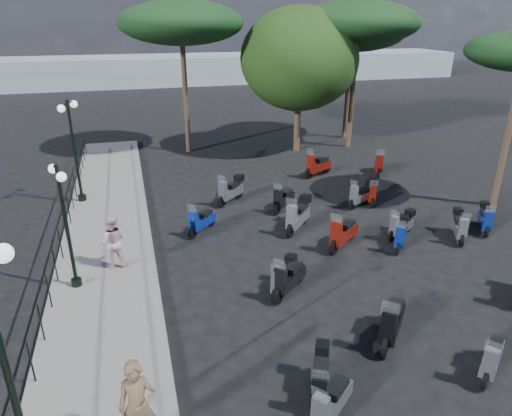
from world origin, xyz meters
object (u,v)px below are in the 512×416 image
object	(u,v)px
scooter_8	(283,278)
pine_0	(358,23)
scooter_27	(485,219)
scooter_3	(201,221)
scooter_28	(379,164)
scooter_26	(459,227)
lamp_post_1	(66,220)
scooter_1	(330,404)
scooter_10	(283,199)
lamp_post_0	(4,362)
broadleaf_tree	(300,59)
scooter_22	(361,195)
scooter_13	(491,359)
pine_2	(181,23)
scooter_20	(401,235)
scooter_2	(289,279)
scooter_9	(343,234)
pedestrian_far	(113,241)
scooter_0	(320,379)
pine_1	(352,33)
scooter_15	(401,225)
scooter_7	(392,322)
scooter_14	(298,216)
scooter_16	(318,166)
scooter_4	(231,191)
scooter_21	(372,193)
lamp_post_2	(74,145)

from	to	relation	value
scooter_8	pine_0	distance (m)	17.51
scooter_27	scooter_3	bearing A→B (deg)	18.49
scooter_28	scooter_26	bearing A→B (deg)	111.84
scooter_26	scooter_28	distance (m)	7.19
lamp_post_1	scooter_26	distance (m)	12.71
scooter_1	pine_0	size ratio (longest dim) A/B	0.16
scooter_1	scooter_10	distance (m)	10.43
lamp_post_0	broadleaf_tree	xyz separation A→B (m)	(11.35, 18.10, 2.51)
scooter_22	scooter_13	bearing A→B (deg)	142.05
scooter_3	scooter_28	size ratio (longest dim) A/B	0.79
lamp_post_1	scooter_1	bearing A→B (deg)	-71.29
scooter_26	pine_2	xyz separation A→B (m)	(-7.53, 13.75, 6.41)
lamp_post_0	scooter_20	xyz separation A→B (m)	(10.51, 5.82, -2.09)
scooter_2	scooter_9	size ratio (longest dim) A/B	0.91
pedestrian_far	scooter_10	world-z (taller)	pedestrian_far
scooter_1	scooter_20	bearing A→B (deg)	-81.70
scooter_0	pine_1	bearing A→B (deg)	-90.74
scooter_9	scooter_15	size ratio (longest dim) A/B	1.10
scooter_27	scooter_8	bearing A→B (deg)	45.64
scooter_7	scooter_10	size ratio (longest dim) A/B	1.12
scooter_1	scooter_27	world-z (taller)	scooter_1
scooter_0	pine_0	xyz separation A→B (m)	(9.33, 17.58, 6.42)
pine_2	pine_0	bearing A→B (deg)	-9.33
scooter_10	broadleaf_tree	world-z (taller)	broadleaf_tree
scooter_28	pine_1	size ratio (longest dim) A/B	0.22
scooter_14	pine_1	size ratio (longest dim) A/B	0.20
scooter_8	scooter_26	size ratio (longest dim) A/B	0.86
scooter_8	scooter_16	xyz separation A→B (m)	(4.89, 9.18, 0.06)
scooter_1	scooter_20	size ratio (longest dim) A/B	0.99
scooter_8	pine_1	bearing A→B (deg)	-79.63
scooter_4	scooter_22	xyz separation A→B (m)	(5.04, -1.83, -0.04)
scooter_8	scooter_7	bearing A→B (deg)	165.39
lamp_post_0	scooter_22	bearing A→B (deg)	65.48
scooter_21	scooter_22	bearing A→B (deg)	45.52
scooter_14	scooter_16	xyz separation A→B (m)	(3.07, 5.47, -0.04)
lamp_post_1	scooter_3	size ratio (longest dim) A/B	2.83
scooter_16	scooter_26	distance (m)	7.95
scooter_16	scooter_20	world-z (taller)	scooter_16
scooter_3	scooter_21	bearing A→B (deg)	-128.41
scooter_0	scooter_15	world-z (taller)	scooter_0
scooter_9	scooter_13	bearing A→B (deg)	146.46
lamp_post_0	scooter_26	distance (m)	14.22
scooter_16	pine_2	xyz separation A→B (m)	(-5.44, 6.07, 6.36)
scooter_7	scooter_10	xyz separation A→B (m)	(0.12, 8.29, -0.06)
lamp_post_2	scooter_13	size ratio (longest dim) A/B	3.34
lamp_post_2	scooter_26	world-z (taller)	lamp_post_2
scooter_16	scooter_27	bearing A→B (deg)	177.79
scooter_20	scooter_28	world-z (taller)	scooter_28
pedestrian_far	scooter_9	bearing A→B (deg)	-176.40
scooter_14	pine_2	size ratio (longest dim) A/B	0.19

